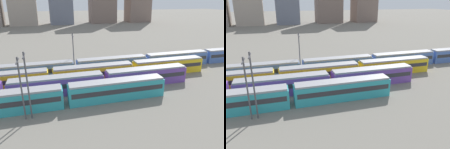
% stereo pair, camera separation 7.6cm
% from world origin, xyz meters
% --- Properties ---
extents(train_track_0, '(55.80, 3.06, 3.75)m').
position_xyz_m(train_track_0, '(12.11, 0.00, 1.90)').
color(train_track_0, teal).
rests_on(train_track_0, ground_plane).
extents(train_track_1, '(55.80, 3.06, 3.75)m').
position_xyz_m(train_track_1, '(20.50, 5.20, 1.90)').
color(train_track_1, '#6B429E').
rests_on(train_track_1, ground_plane).
extents(train_track_2, '(74.70, 3.06, 3.75)m').
position_xyz_m(train_track_2, '(19.38, 10.40, 1.90)').
color(train_track_2, yellow).
rests_on(train_track_2, ground_plane).
extents(train_track_3, '(93.60, 3.06, 3.75)m').
position_xyz_m(train_track_3, '(34.73, 15.60, 1.90)').
color(train_track_3, '#4C70BC').
rests_on(train_track_3, ground_plane).
extents(catenary_pole_0, '(0.24, 3.20, 10.74)m').
position_xyz_m(catenary_pole_0, '(15.99, -2.86, 5.93)').
color(catenary_pole_0, '#4C4C51').
rests_on(catenary_pole_0, ground_plane).
extents(catenary_pole_1, '(0.24, 3.20, 9.86)m').
position_xyz_m(catenary_pole_1, '(25.44, 18.44, 5.48)').
color(catenary_pole_1, '#4C4C51').
rests_on(catenary_pole_1, ground_plane).
extents(catenary_pole_2, '(0.24, 3.20, 10.07)m').
position_xyz_m(catenary_pole_2, '(15.06, -2.91, 5.58)').
color(catenary_pole_2, '#4C4C51').
rests_on(catenary_pole_2, ground_plane).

